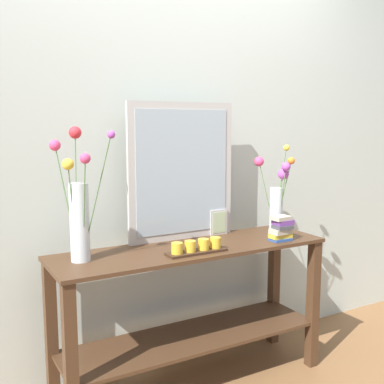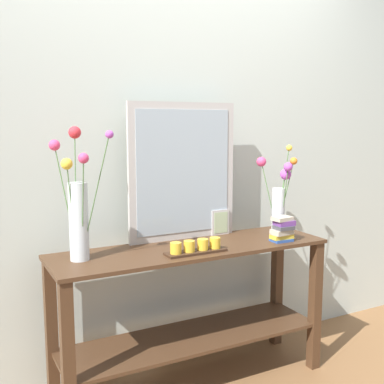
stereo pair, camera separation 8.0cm
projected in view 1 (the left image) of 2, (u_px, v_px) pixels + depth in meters
ground_plane at (192, 384)px, 2.60m from camera, size 7.00×6.00×0.02m
wall_back at (163, 134)px, 2.69m from camera, size 6.40×0.08×2.70m
console_table at (192, 297)px, 2.53m from camera, size 1.49×0.43×0.77m
mirror_leaning at (182, 172)px, 2.61m from camera, size 0.64×0.03×0.76m
tall_vase_left at (79, 209)px, 2.20m from camera, size 0.26×0.22×0.63m
vase_right at (277, 197)px, 2.77m from camera, size 0.19×0.22×0.52m
candle_tray at (197, 247)px, 2.37m from camera, size 0.32×0.09×0.07m
picture_frame_small at (219, 222)px, 2.75m from camera, size 0.11×0.01×0.15m
book_stack at (281, 229)px, 2.61m from camera, size 0.13×0.09×0.14m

